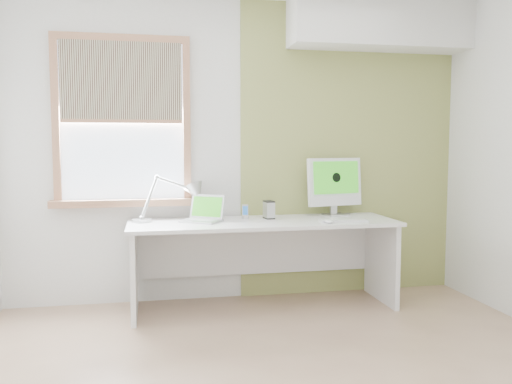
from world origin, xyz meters
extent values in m
cube|color=tan|center=(0.00, 0.00, -0.01)|extent=(4.00, 3.50, 0.02)
cube|color=silver|center=(0.00, 1.76, 1.30)|extent=(4.00, 0.02, 2.60)
cube|color=silver|center=(0.00, -1.76, 1.30)|extent=(4.00, 0.02, 2.60)
cube|color=#98994A|center=(1.00, 1.74, 1.30)|extent=(2.00, 0.02, 2.60)
cube|color=white|center=(1.20, 1.57, 2.40)|extent=(1.60, 0.40, 0.42)
cube|color=#946347|center=(-1.53, 1.72, 1.55)|extent=(0.06, 0.06, 1.42)
cube|color=#946347|center=(-0.47, 1.72, 1.55)|extent=(0.06, 0.06, 1.42)
cube|color=#946347|center=(-1.00, 1.72, 2.23)|extent=(1.00, 0.06, 0.06)
cube|color=#946347|center=(-1.00, 1.70, 0.87)|extent=(1.20, 0.14, 0.06)
cube|color=#D1E2F9|center=(-1.00, 1.74, 1.55)|extent=(1.00, 0.01, 1.30)
cube|color=beige|center=(-1.00, 1.70, 1.88)|extent=(0.98, 0.02, 0.65)
cube|color=#946347|center=(-1.00, 1.70, 1.55)|extent=(0.98, 0.03, 0.03)
cube|color=white|center=(0.13, 1.38, 0.71)|extent=(2.20, 0.70, 0.03)
cube|color=white|center=(-0.92, 1.38, 0.35)|extent=(0.04, 0.64, 0.70)
cube|color=white|center=(1.18, 1.38, 0.35)|extent=(0.04, 0.64, 0.70)
cube|color=white|center=(0.13, 1.70, 0.45)|extent=(2.08, 0.02, 0.48)
cylinder|color=#B2B5B7|center=(-0.86, 1.51, 0.74)|extent=(0.20, 0.20, 0.02)
sphere|color=#B2B5B7|center=(-0.86, 1.51, 0.76)|extent=(0.06, 0.06, 0.05)
cylinder|color=#B2B5B7|center=(-0.79, 1.53, 0.92)|extent=(0.16, 0.07, 0.34)
sphere|color=#B2B5B7|center=(-0.73, 1.55, 1.09)|extent=(0.05, 0.05, 0.04)
cylinder|color=#B2B5B7|center=(-0.58, 1.58, 1.04)|extent=(0.31, 0.07, 0.13)
sphere|color=#B2B5B7|center=(-0.43, 1.61, 0.98)|extent=(0.05, 0.05, 0.04)
cone|color=#B2B5B7|center=(-0.40, 1.61, 0.95)|extent=(0.27, 0.27, 0.21)
cube|color=#B2B5B7|center=(-0.38, 1.42, 0.74)|extent=(0.37, 0.35, 0.02)
cube|color=#B2B5B7|center=(-0.38, 1.42, 0.75)|extent=(0.29, 0.25, 0.00)
cube|color=#B2B5B7|center=(-0.32, 1.51, 0.84)|extent=(0.29, 0.22, 0.20)
cube|color=#2C8E19|center=(-0.33, 1.50, 0.84)|extent=(0.25, 0.19, 0.16)
cylinder|color=#B2B5B7|center=(0.00, 1.53, 0.74)|extent=(0.07, 0.07, 0.02)
cube|color=#B2B5B7|center=(0.00, 1.53, 0.80)|extent=(0.05, 0.01, 0.10)
cube|color=#194C99|center=(0.00, 1.53, 0.80)|extent=(0.04, 0.00, 0.08)
cube|color=#B2B5B7|center=(0.20, 1.50, 0.81)|extent=(0.08, 0.12, 0.15)
cube|color=black|center=(0.20, 1.50, 0.88)|extent=(0.09, 0.13, 0.01)
cube|color=black|center=(0.20, 1.50, 0.74)|extent=(0.09, 0.13, 0.01)
cube|color=#B2B5B7|center=(0.83, 1.59, 0.74)|extent=(0.22, 0.20, 0.01)
cube|color=#B2B5B7|center=(0.82, 1.63, 0.83)|extent=(0.07, 0.03, 0.17)
cube|color=white|center=(0.82, 1.62, 1.03)|extent=(0.52, 0.19, 0.43)
cube|color=#2C8E19|center=(0.83, 1.59, 1.07)|extent=(0.45, 0.12, 0.28)
cylinder|color=black|center=(0.83, 1.58, 1.07)|extent=(0.08, 0.03, 0.08)
cube|color=white|center=(0.76, 1.21, 0.74)|extent=(0.40, 0.14, 0.01)
cube|color=white|center=(0.76, 1.21, 0.75)|extent=(0.37, 0.11, 0.00)
ellipsoid|color=white|center=(0.61, 1.14, 0.75)|extent=(0.07, 0.11, 0.03)
camera|label=1|loc=(-0.77, -2.86, 1.36)|focal=37.22mm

